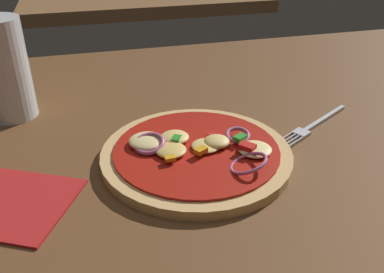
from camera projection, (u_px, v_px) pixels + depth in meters
dining_table at (183, 183)px, 0.49m from camera, size 1.47×0.93×0.04m
pizza at (196, 153)px, 0.49m from camera, size 0.23×0.23×0.03m
fork at (312, 127)px, 0.56m from camera, size 0.15×0.09×0.01m
beer_glass at (5, 75)px, 0.57m from camera, size 0.07×0.07×0.14m
napkin at (15, 204)px, 0.42m from camera, size 0.15×0.14×0.00m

